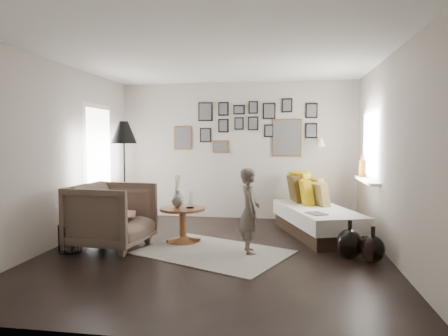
# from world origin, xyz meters

# --- Properties ---
(ground) EXTENTS (4.80, 4.80, 0.00)m
(ground) POSITION_xyz_m (0.00, 0.00, 0.00)
(ground) COLOR black
(ground) RESTS_ON ground
(wall_back) EXTENTS (4.50, 0.00, 4.50)m
(wall_back) POSITION_xyz_m (0.00, 2.40, 1.30)
(wall_back) COLOR #A99F94
(wall_back) RESTS_ON ground
(wall_front) EXTENTS (4.50, 0.00, 4.50)m
(wall_front) POSITION_xyz_m (0.00, -2.40, 1.30)
(wall_front) COLOR #A99F94
(wall_front) RESTS_ON ground
(wall_left) EXTENTS (0.00, 4.80, 4.80)m
(wall_left) POSITION_xyz_m (-2.25, 0.00, 1.30)
(wall_left) COLOR #A99F94
(wall_left) RESTS_ON ground
(wall_right) EXTENTS (0.00, 4.80, 4.80)m
(wall_right) POSITION_xyz_m (2.25, 0.00, 1.30)
(wall_right) COLOR #A99F94
(wall_right) RESTS_ON ground
(ceiling) EXTENTS (4.80, 4.80, 0.00)m
(ceiling) POSITION_xyz_m (0.00, 0.00, 2.60)
(ceiling) COLOR white
(ceiling) RESTS_ON wall_back
(door_left) EXTENTS (0.00, 2.14, 2.14)m
(door_left) POSITION_xyz_m (-2.23, 1.20, 1.05)
(door_left) COLOR white
(door_left) RESTS_ON wall_left
(window_right) EXTENTS (0.15, 1.32, 1.30)m
(window_right) POSITION_xyz_m (2.18, 1.34, 0.93)
(window_right) COLOR white
(window_right) RESTS_ON wall_right
(gallery_wall) EXTENTS (2.74, 0.03, 1.08)m
(gallery_wall) POSITION_xyz_m (0.29, 2.38, 1.74)
(gallery_wall) COLOR brown
(gallery_wall) RESTS_ON wall_back
(wall_sconce) EXTENTS (0.18, 0.36, 0.16)m
(wall_sconce) POSITION_xyz_m (1.55, 2.13, 1.46)
(wall_sconce) COLOR white
(wall_sconce) RESTS_ON wall_back
(rug) EXTENTS (2.26, 1.97, 0.01)m
(rug) POSITION_xyz_m (-0.01, -0.04, 0.01)
(rug) COLOR white
(rug) RESTS_ON ground
(pedestal_table) EXTENTS (0.66, 0.66, 0.52)m
(pedestal_table) POSITION_xyz_m (-0.55, 0.42, 0.24)
(pedestal_table) COLOR brown
(pedestal_table) RESTS_ON ground
(vase) EXTENTS (0.19, 0.19, 0.47)m
(vase) POSITION_xyz_m (-0.63, 0.44, 0.66)
(vase) COLOR black
(vase) RESTS_ON pedestal_table
(candles) EXTENTS (0.11, 0.11, 0.25)m
(candles) POSITION_xyz_m (-0.44, 0.42, 0.64)
(candles) COLOR black
(candles) RESTS_ON pedestal_table
(daybed) EXTENTS (1.41, 2.11, 0.96)m
(daybed) POSITION_xyz_m (1.43, 1.26, 0.30)
(daybed) COLOR black
(daybed) RESTS_ON ground
(magazine_on_daybed) EXTENTS (0.33, 0.36, 0.02)m
(magazine_on_daybed) POSITION_xyz_m (1.38, 0.62, 0.45)
(magazine_on_daybed) COLOR black
(magazine_on_daybed) RESTS_ON daybed
(armchair) EXTENTS (1.09, 1.07, 0.91)m
(armchair) POSITION_xyz_m (-1.46, 0.00, 0.45)
(armchair) COLOR brown
(armchair) RESTS_ON ground
(armchair_cushion) EXTENTS (0.47, 0.48, 0.19)m
(armchair_cushion) POSITION_xyz_m (-1.43, 0.05, 0.48)
(armchair_cushion) COLOR beige
(armchair_cushion) RESTS_ON armchair
(floor_lamp) EXTENTS (0.42, 0.42, 1.81)m
(floor_lamp) POSITION_xyz_m (-1.69, 1.03, 1.56)
(floor_lamp) COLOR black
(floor_lamp) RESTS_ON ground
(magazine_basket) EXTENTS (0.38, 0.38, 0.37)m
(magazine_basket) POSITION_xyz_m (-1.93, -0.28, 0.18)
(magazine_basket) COLOR black
(magazine_basket) RESTS_ON ground
(demijohn_large) EXTENTS (0.33, 0.33, 0.50)m
(demijohn_large) POSITION_xyz_m (1.74, -0.05, 0.19)
(demijohn_large) COLOR black
(demijohn_large) RESTS_ON ground
(demijohn_small) EXTENTS (0.29, 0.29, 0.45)m
(demijohn_small) POSITION_xyz_m (2.00, -0.17, 0.17)
(demijohn_small) COLOR black
(demijohn_small) RESTS_ON ground
(child) EXTENTS (0.38, 0.47, 1.14)m
(child) POSITION_xyz_m (0.47, 0.01, 0.57)
(child) COLOR #5C5048
(child) RESTS_ON ground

